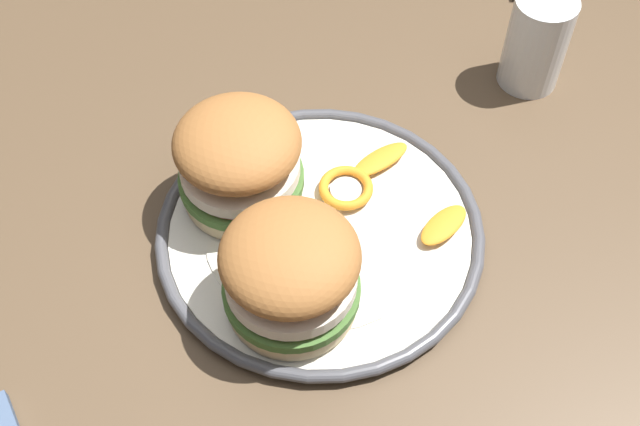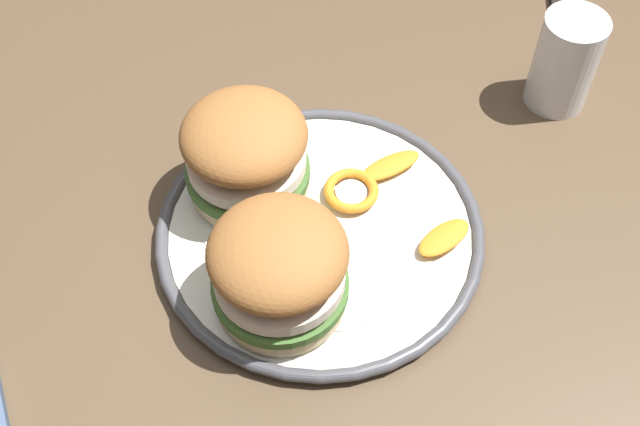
{
  "view_description": "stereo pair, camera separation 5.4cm",
  "coord_description": "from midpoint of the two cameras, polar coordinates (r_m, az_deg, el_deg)",
  "views": [
    {
      "loc": [
        0.26,
        0.44,
        1.4
      ],
      "look_at": [
        0.05,
        0.06,
        0.81
      ],
      "focal_mm": 44.97,
      "sensor_mm": 36.0,
      "label": 1
    },
    {
      "loc": [
        0.22,
        0.46,
        1.4
      ],
      "look_at": [
        0.05,
        0.06,
        0.81
      ],
      "focal_mm": 44.97,
      "sensor_mm": 36.0,
      "label": 2
    }
  ],
  "objects": [
    {
      "name": "drinking_glass",
      "position": [
        0.9,
        18.63,
        9.81
      ],
      "size": [
        0.07,
        0.07,
        0.11
      ],
      "color": "white",
      "rests_on": "dining_table"
    },
    {
      "name": "orange_peel_strip_long",
      "position": [
        0.76,
        10.85,
        -1.84
      ],
      "size": [
        0.06,
        0.04,
        0.01
      ],
      "color": "orange",
      "rests_on": "dinner_plate"
    },
    {
      "name": "orange_peel_strip_short",
      "position": [
        0.8,
        6.96,
        3.28
      ],
      "size": [
        0.07,
        0.03,
        0.01
      ],
      "color": "orange",
      "rests_on": "dinner_plate"
    },
    {
      "name": "dining_table",
      "position": [
        0.9,
        3.21,
        -1.95
      ],
      "size": [
        1.26,
        0.89,
        0.77
      ],
      "color": "brown",
      "rests_on": "ground"
    },
    {
      "name": "orange_peel_curled",
      "position": [
        0.78,
        4.23,
        1.48
      ],
      "size": [
        0.05,
        0.05,
        0.01
      ],
      "color": "orange",
      "rests_on": "dinner_plate"
    },
    {
      "name": "sandwich_half_right",
      "position": [
        0.75,
        -3.25,
        4.25
      ],
      "size": [
        0.15,
        0.15,
        0.1
      ],
      "color": "beige",
      "rests_on": "dinner_plate"
    },
    {
      "name": "dinner_plate",
      "position": [
        0.76,
        2.03,
        -1.46
      ],
      "size": [
        0.31,
        0.31,
        0.02
      ],
      "color": "silver",
      "rests_on": "dining_table"
    },
    {
      "name": "sandwich_half_left",
      "position": [
        0.67,
        -0.64,
        -4.04
      ],
      "size": [
        0.13,
        0.13,
        0.1
      ],
      "color": "beige",
      "rests_on": "dinner_plate"
    }
  ]
}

